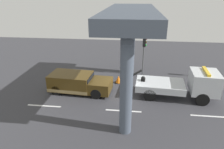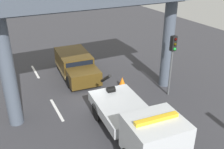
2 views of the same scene
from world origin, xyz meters
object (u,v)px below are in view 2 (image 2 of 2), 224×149
towed_van_green (76,65)px  traffic_cone_orange (122,82)px  tow_truck_white (139,124)px  traffic_light_near (173,53)px

towed_van_green → traffic_cone_orange: 3.96m
tow_truck_white → traffic_cone_orange: bearing=158.1°
tow_truck_white → towed_van_green: bearing=179.6°
traffic_cone_orange → towed_van_green: bearing=-147.0°
tow_truck_white → traffic_cone_orange: tow_truck_white is taller
tow_truck_white → towed_van_green: (-8.81, 0.06, -0.42)m
towed_van_green → traffic_light_near: 7.36m
towed_van_green → traffic_light_near: size_ratio=1.36×
tow_truck_white → traffic_cone_orange: 5.99m
traffic_light_near → traffic_cone_orange: 4.03m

